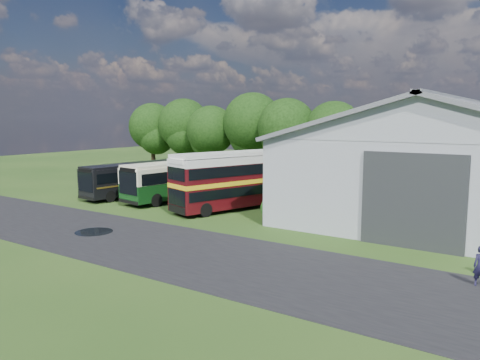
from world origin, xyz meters
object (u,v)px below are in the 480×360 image
Objects in this scene: bus_green_single at (186,179)px; storage_shed at (456,154)px; bus_maroon_double at (234,181)px; bus_dark_single at (139,178)px.

storage_shed is at bearing 28.63° from bus_green_single.
bus_green_single is at bearing -160.39° from storage_shed.
bus_green_single is 1.15× the size of bus_maroon_double.
bus_maroon_double is 10.46m from bus_dark_single.
bus_maroon_double is at bearing 4.59° from bus_dark_single.
bus_green_single is 4.68m from bus_dark_single.
storage_shed is 2.35× the size of bus_dark_single.
bus_dark_single is at bearing -161.63° from storage_shed.
storage_shed is 2.11× the size of bus_green_single.
storage_shed reaches higher than bus_green_single.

